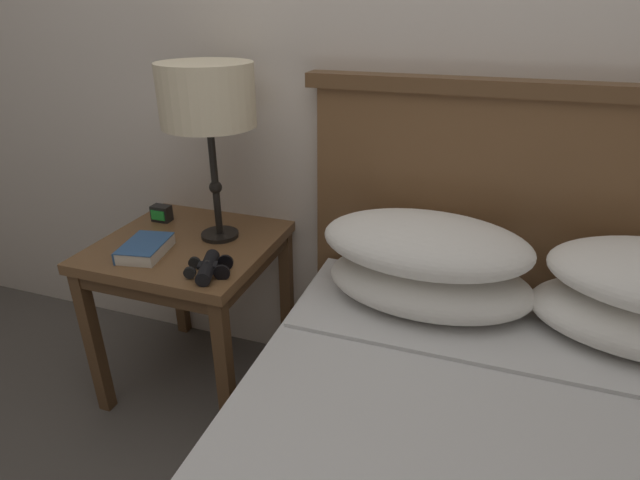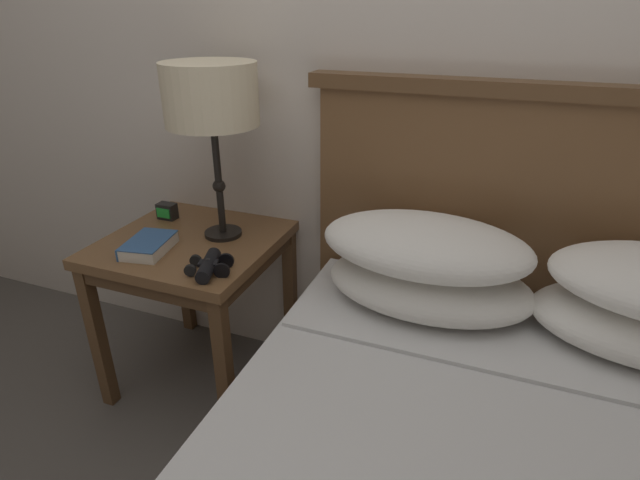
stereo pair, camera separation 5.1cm
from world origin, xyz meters
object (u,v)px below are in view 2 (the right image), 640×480
(nightstand, at_px, (194,259))
(table_lamp, at_px, (211,98))
(alarm_clock, at_px, (167,211))
(binoculars_pair, at_px, (209,265))
(book_on_nightstand, at_px, (148,245))

(nightstand, height_order, table_lamp, table_lamp)
(alarm_clock, bearing_deg, table_lamp, -10.91)
(table_lamp, relative_size, binoculars_pair, 3.53)
(book_on_nightstand, xyz_separation_m, alarm_clock, (-0.11, 0.25, 0.01))
(nightstand, height_order, book_on_nightstand, book_on_nightstand)
(nightstand, bearing_deg, binoculars_pair, -44.12)
(table_lamp, relative_size, book_on_nightstand, 2.86)
(table_lamp, bearing_deg, alarm_clock, 169.09)
(book_on_nightstand, relative_size, binoculars_pair, 1.24)
(binoculars_pair, height_order, alarm_clock, alarm_clock)
(nightstand, bearing_deg, alarm_clock, 147.74)
(binoculars_pair, xyz_separation_m, alarm_clock, (-0.38, 0.30, 0.01))
(table_lamp, distance_m, binoculars_pair, 0.53)
(book_on_nightstand, bearing_deg, alarm_clock, 113.78)
(table_lamp, bearing_deg, binoculars_pair, -67.81)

